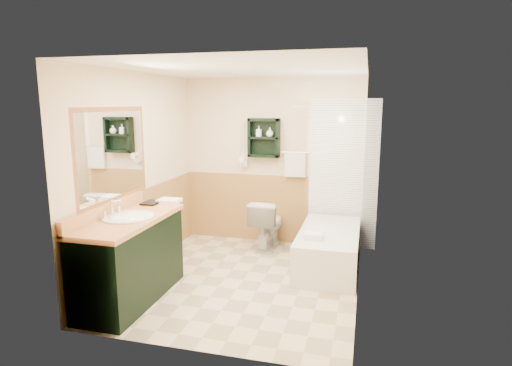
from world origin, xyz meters
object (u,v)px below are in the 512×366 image
object	(u,v)px
toilet	(267,224)
soap_bottle_a	(259,134)
soap_bottle_b	(270,133)
hair_dryer	(244,161)
vanity	(131,259)
vanity_book	(144,193)
wall_shelf	(264,138)
bathtub	(329,249)

from	to	relation	value
toilet	soap_bottle_a	world-z (taller)	soap_bottle_a
toilet	soap_bottle_b	xyz separation A→B (m)	(-0.02, 0.23, 1.27)
toilet	soap_bottle_b	world-z (taller)	soap_bottle_b
hair_dryer	vanity	distance (m)	2.40
vanity	vanity_book	distance (m)	0.86
hair_dryer	vanity_book	xyz separation A→B (m)	(-0.76, -1.58, -0.19)
toilet	vanity	bearing A→B (deg)	66.41
soap_bottle_a	wall_shelf	bearing A→B (deg)	4.05
wall_shelf	vanity_book	xyz separation A→B (m)	(-1.06, -1.55, -0.54)
toilet	vanity_book	bearing A→B (deg)	52.24
vanity	vanity_book	size ratio (longest dim) A/B	5.70
bathtub	vanity	bearing A→B (deg)	-143.47
vanity	soap_bottle_a	distance (m)	2.59
hair_dryer	bathtub	world-z (taller)	hair_dryer
toilet	hair_dryer	bearing A→B (deg)	-28.10
wall_shelf	hair_dryer	bearing A→B (deg)	175.24
bathtub	toilet	distance (m)	1.06
wall_shelf	toilet	world-z (taller)	wall_shelf
vanity	soap_bottle_a	world-z (taller)	soap_bottle_a
toilet	soap_bottle_a	xyz separation A→B (m)	(-0.18, 0.23, 1.25)
hair_dryer	vanity_book	world-z (taller)	hair_dryer
toilet	wall_shelf	bearing A→B (deg)	-60.42
soap_bottle_a	hair_dryer	bearing A→B (deg)	172.55
vanity	soap_bottle_a	size ratio (longest dim) A/B	9.26
wall_shelf	soap_bottle_b	bearing A→B (deg)	-3.22
bathtub	soap_bottle_b	distance (m)	1.82
vanity_book	bathtub	bearing A→B (deg)	21.23
wall_shelf	soap_bottle_a	distance (m)	0.09
wall_shelf	toilet	distance (m)	1.23
soap_bottle_a	vanity_book	bearing A→B (deg)	-122.57
soap_bottle_a	soap_bottle_b	size ratio (longest dim) A/B	1.15
vanity	soap_bottle_b	distance (m)	2.66
vanity	wall_shelf	bearing A→B (deg)	67.63
vanity	bathtub	size ratio (longest dim) A/B	0.93
vanity_book	soap_bottle_a	distance (m)	1.93
toilet	soap_bottle_b	bearing A→B (deg)	-80.42
vanity	bathtub	bearing A→B (deg)	36.53
hair_dryer	soap_bottle_b	world-z (taller)	soap_bottle_b
wall_shelf	bathtub	size ratio (longest dim) A/B	0.37
hair_dryer	soap_bottle_a	distance (m)	0.46
vanity	toilet	distance (m)	2.19
toilet	vanity_book	xyz separation A→B (m)	(-1.17, -1.32, 0.66)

